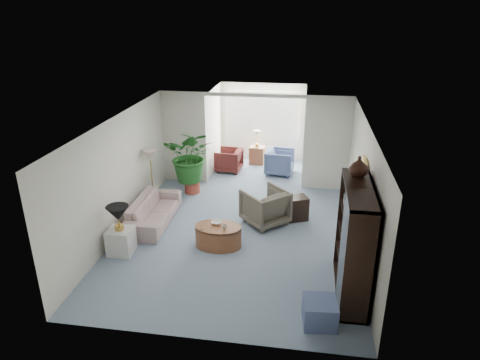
% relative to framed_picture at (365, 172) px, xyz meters
% --- Properties ---
extents(floor, '(6.00, 6.00, 0.00)m').
position_rel_framed_picture_xyz_m(floor, '(-2.46, 0.10, -1.70)').
color(floor, '#7F90A8').
rests_on(floor, ground).
extents(sunroom_floor, '(2.60, 2.60, 0.00)m').
position_rel_framed_picture_xyz_m(sunroom_floor, '(-2.46, 4.20, -1.70)').
color(sunroom_floor, '#7F90A8').
rests_on(sunroom_floor, ground).
extents(back_pier_left, '(1.20, 0.12, 2.50)m').
position_rel_framed_picture_xyz_m(back_pier_left, '(-4.36, 3.10, -0.45)').
color(back_pier_left, silver).
rests_on(back_pier_left, ground).
extents(back_pier_right, '(1.20, 0.12, 2.50)m').
position_rel_framed_picture_xyz_m(back_pier_right, '(-0.56, 3.10, -0.45)').
color(back_pier_right, silver).
rests_on(back_pier_right, ground).
extents(back_header, '(2.60, 0.12, 0.10)m').
position_rel_framed_picture_xyz_m(back_header, '(-2.46, 3.10, 0.75)').
color(back_header, silver).
rests_on(back_header, back_pier_left).
extents(window_pane, '(2.20, 0.02, 1.50)m').
position_rel_framed_picture_xyz_m(window_pane, '(-2.46, 5.28, -0.30)').
color(window_pane, white).
extents(window_blinds, '(2.20, 0.02, 1.50)m').
position_rel_framed_picture_xyz_m(window_blinds, '(-2.46, 5.25, -0.30)').
color(window_blinds, white).
extents(framed_picture, '(0.04, 0.50, 0.40)m').
position_rel_framed_picture_xyz_m(framed_picture, '(0.00, 0.00, 0.00)').
color(framed_picture, '#B3A68F').
extents(sofa, '(0.80, 1.98, 0.58)m').
position_rel_framed_picture_xyz_m(sofa, '(-4.41, 0.57, -1.41)').
color(sofa, '#C2B2A4').
rests_on(sofa, ground).
extents(end_table, '(0.48, 0.48, 0.52)m').
position_rel_framed_picture_xyz_m(end_table, '(-4.61, -0.78, -1.44)').
color(end_table, silver).
rests_on(end_table, ground).
extents(table_lamp, '(0.44, 0.44, 0.30)m').
position_rel_framed_picture_xyz_m(table_lamp, '(-4.61, -0.78, -0.83)').
color(table_lamp, black).
rests_on(table_lamp, end_table).
extents(floor_lamp, '(0.36, 0.36, 0.28)m').
position_rel_framed_picture_xyz_m(floor_lamp, '(-4.76, 1.54, -0.45)').
color(floor_lamp, beige).
rests_on(floor_lamp, ground).
extents(coffee_table, '(1.06, 1.06, 0.45)m').
position_rel_framed_picture_xyz_m(coffee_table, '(-2.76, -0.23, -1.47)').
color(coffee_table, brown).
rests_on(coffee_table, ground).
extents(coffee_bowl, '(0.24, 0.24, 0.05)m').
position_rel_framed_picture_xyz_m(coffee_bowl, '(-2.81, -0.13, -1.22)').
color(coffee_bowl, silver).
rests_on(coffee_bowl, coffee_table).
extents(coffee_cup, '(0.11, 0.11, 0.09)m').
position_rel_framed_picture_xyz_m(coffee_cup, '(-2.61, -0.33, -1.20)').
color(coffee_cup, '#B9B5A2').
rests_on(coffee_cup, coffee_table).
extents(wingback_chair, '(1.23, 1.23, 0.80)m').
position_rel_framed_picture_xyz_m(wingback_chair, '(-1.93, 0.92, -1.30)').
color(wingback_chair, '#696253').
rests_on(wingback_chair, ground).
extents(side_table_dark, '(0.57, 0.52, 0.55)m').
position_rel_framed_picture_xyz_m(side_table_dark, '(-1.23, 1.22, -1.42)').
color(side_table_dark, black).
rests_on(side_table_dark, ground).
extents(entertainment_cabinet, '(0.46, 1.74, 1.94)m').
position_rel_framed_picture_xyz_m(entertainment_cabinet, '(-0.23, -1.36, -0.73)').
color(entertainment_cabinet, black).
rests_on(entertainment_cabinet, ground).
extents(cabinet_urn, '(0.33, 0.33, 0.34)m').
position_rel_framed_picture_xyz_m(cabinet_urn, '(-0.23, -0.86, 0.41)').
color(cabinet_urn, black).
rests_on(cabinet_urn, entertainment_cabinet).
extents(ottoman, '(0.55, 0.55, 0.41)m').
position_rel_framed_picture_xyz_m(ottoman, '(-0.76, -2.27, -1.50)').
color(ottoman, slate).
rests_on(ottoman, ground).
extents(plant_pot, '(0.40, 0.40, 0.32)m').
position_rel_framed_picture_xyz_m(plant_pot, '(-3.98, 2.34, -1.54)').
color(plant_pot, '#B04233').
rests_on(plant_pot, ground).
extents(house_plant, '(1.27, 1.10, 1.41)m').
position_rel_framed_picture_xyz_m(house_plant, '(-3.98, 2.34, -0.68)').
color(house_plant, '#215E20').
rests_on(house_plant, plant_pot).
extents(sunroom_chair_blue, '(0.86, 0.84, 0.72)m').
position_rel_framed_picture_xyz_m(sunroom_chair_blue, '(-1.81, 4.05, -1.34)').
color(sunroom_chair_blue, slate).
rests_on(sunroom_chair_blue, ground).
extents(sunroom_chair_maroon, '(0.80, 0.78, 0.67)m').
position_rel_framed_picture_xyz_m(sunroom_chair_maroon, '(-3.31, 4.05, -1.37)').
color(sunroom_chair_maroon, maroon).
rests_on(sunroom_chair_maroon, ground).
extents(sunroom_table, '(0.48, 0.39, 0.54)m').
position_rel_framed_picture_xyz_m(sunroom_table, '(-2.56, 4.80, -1.43)').
color(sunroom_table, brown).
rests_on(sunroom_table, ground).
extents(shelf_clutter, '(0.30, 1.15, 1.06)m').
position_rel_framed_picture_xyz_m(shelf_clutter, '(-0.28, -1.51, -0.61)').
color(shelf_clutter, '#4F4C4A').
rests_on(shelf_clutter, entertainment_cabinet).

